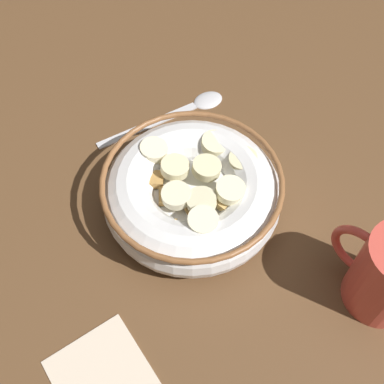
{
  "coord_description": "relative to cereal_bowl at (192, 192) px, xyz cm",
  "views": [
    {
      "loc": [
        -19.79,
        19.93,
        45.03
      ],
      "look_at": [
        0.0,
        0.0,
        3.0
      ],
      "focal_mm": 46.78,
      "sensor_mm": 36.0,
      "label": 1
    }
  ],
  "objects": [
    {
      "name": "spoon",
      "position": [
        10.44,
        -9.53,
        -2.62
      ],
      "size": [
        6.22,
        16.6,
        0.8
      ],
      "color": "silver",
      "rests_on": "ground_plane"
    },
    {
      "name": "ground_plane",
      "position": [
        0.03,
        0.03,
        -3.94
      ],
      "size": [
        124.42,
        124.42,
        2.0
      ],
      "primitive_type": "cube",
      "color": "brown"
    },
    {
      "name": "cereal_bowl",
      "position": [
        0.0,
        0.0,
        0.0
      ],
      "size": [
        18.19,
        18.19,
        5.94
      ],
      "color": "white",
      "rests_on": "ground_plane"
    }
  ]
}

